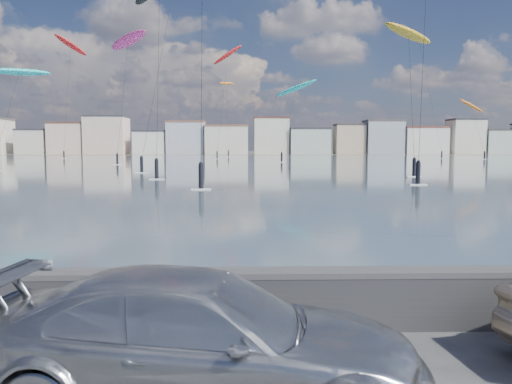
% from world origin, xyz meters
% --- Properties ---
extents(bay_water, '(500.00, 177.00, 0.00)m').
position_xyz_m(bay_water, '(0.00, 91.50, 0.01)').
color(bay_water, '#324752').
rests_on(bay_water, ground).
extents(far_shore_strip, '(500.00, 60.00, 0.00)m').
position_xyz_m(far_shore_strip, '(0.00, 200.00, 0.01)').
color(far_shore_strip, '#4C473D').
rests_on(far_shore_strip, ground).
extents(seawall, '(400.00, 0.36, 1.08)m').
position_xyz_m(seawall, '(0.00, 2.70, 0.58)').
color(seawall, '#28282B').
rests_on(seawall, ground).
extents(far_buildings, '(240.79, 13.26, 14.60)m').
position_xyz_m(far_buildings, '(1.31, 186.00, 6.03)').
color(far_buildings, beige).
rests_on(far_buildings, ground).
extents(car_silver, '(5.57, 2.80, 1.55)m').
position_xyz_m(car_silver, '(0.26, 0.37, 0.78)').
color(car_silver, '#AEB0B4').
rests_on(car_silver, ground).
extents(kitesurfer_0, '(8.99, 19.73, 15.19)m').
position_xyz_m(kitesurfer_0, '(-33.68, 72.91, 14.27)').
color(kitesurfer_0, '#19BFBF').
rests_on(kitesurfer_0, ground).
extents(kitesurfer_1, '(9.45, 11.58, 16.98)m').
position_xyz_m(kitesurfer_1, '(11.30, 98.32, 14.83)').
color(kitesurfer_1, '#19BFBF').
rests_on(kitesurfer_1, ground).
extents(kitesurfer_2, '(8.04, 11.21, 29.29)m').
position_xyz_m(kitesurfer_2, '(-3.58, 125.29, 26.12)').
color(kitesurfer_2, red).
rests_on(kitesurfer_2, ground).
extents(kitesurfer_6, '(8.96, 13.73, 24.17)m').
position_xyz_m(kitesurfer_6, '(-20.27, 87.48, 22.01)').
color(kitesurfer_6, '#E5338C').
rests_on(kitesurfer_6, ground).
extents(kitesurfer_8, '(6.56, 16.33, 35.34)m').
position_xyz_m(kitesurfer_8, '(47.40, 130.41, 32.32)').
color(kitesurfer_8, yellow).
rests_on(kitesurfer_8, ground).
extents(kitesurfer_9, '(5.93, 17.69, 23.31)m').
position_xyz_m(kitesurfer_9, '(-4.83, 151.41, 22.07)').
color(kitesurfer_9, orange).
rests_on(kitesurfer_9, ground).
extents(kitesurfer_10, '(9.12, 16.38, 17.92)m').
position_xyz_m(kitesurfer_10, '(20.66, 55.88, 16.50)').
color(kitesurfer_10, '#BF8C19').
rests_on(kitesurfer_10, ground).
extents(kitesurfer_11, '(7.37, 10.16, 15.36)m').
position_xyz_m(kitesurfer_11, '(57.56, 119.46, 12.98)').
color(kitesurfer_11, orange).
rests_on(kitesurfer_11, ground).
extents(kitesurfer_13, '(8.95, 17.38, 33.79)m').
position_xyz_m(kitesurfer_13, '(-46.92, 135.41, 30.45)').
color(kitesurfer_13, red).
rests_on(kitesurfer_13, ground).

